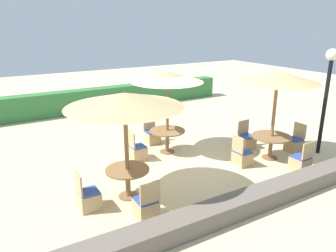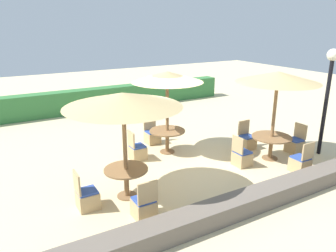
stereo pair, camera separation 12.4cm
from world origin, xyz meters
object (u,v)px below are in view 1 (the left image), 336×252
Objects in this scene: patio_chair_center_west at (137,151)px; patio_chair_front_right_east at (294,144)px; lamp_post at (328,81)px; patio_chair_front_left_west at (88,198)px; round_table_center at (167,135)px; patio_chair_front_right_north at (246,141)px; patio_chair_center_north at (152,136)px; patio_chair_front_left_south at (146,207)px; parasol_front_left at (125,100)px; patio_chair_front_right_west at (242,157)px; round_table_front_right at (271,140)px; parasol_center at (167,77)px; round_table_front_left at (128,175)px; patio_chair_front_right_south at (301,162)px; parasol_front_right at (278,77)px.

patio_chair_center_west is 1.00× the size of patio_chair_front_right_east.
lamp_post reaches higher than patio_chair_front_left_west.
patio_chair_front_right_north is at bearing -22.58° from round_table_center.
round_table_center is at bearing 92.23° from patio_chair_center_north.
parasol_front_left is at bearing 88.55° from patio_chair_front_left_south.
patio_chair_front_right_west is (1.43, -2.98, 0.00)m from patio_chair_center_north.
lamp_post is 3.57× the size of patio_chair_front_right_north.
patio_chair_front_left_south and patio_chair_front_right_west have the same top height.
patio_chair_front_left_west is (-7.46, 0.52, -2.09)m from lamp_post.
round_table_center is 1.23× the size of patio_chair_front_left_south.
parasol_center is at bearing 140.70° from round_table_front_right.
lamp_post is at bearing 140.25° from patio_chair_center_north.
patio_chair_front_left_west is at bearing -177.61° from round_table_front_left.
patio_chair_front_right_north is at bearing 99.73° from patio_chair_front_left_west.
patio_chair_front_right_south is at bearing -13.75° from parasol_front_left.
patio_chair_front_right_south is at bearing 91.47° from patio_chair_front_right_north.
round_table_center is at bearing 140.70° from parasol_front_right.
patio_chair_front_right_south is at bearing -51.14° from parasol_center.
parasol_front_right is (4.77, -0.08, 1.96)m from round_table_front_left.
patio_chair_front_right_east is at bearing 88.33° from patio_chair_front_right_west.
patio_chair_front_right_north is (4.75, 0.94, -2.14)m from parasol_front_left.
round_table_center is at bearing 128.86° from patio_chair_front_right_south.
patio_chair_front_left_south is at bearing 99.01° from patio_chair_front_right_east.
parasol_front_left is 2.90× the size of patio_chair_front_left_south.
round_table_front_right is 1.29× the size of patio_chair_front_right_west.
parasol_center is 2.83× the size of patio_chair_center_north.
parasol_front_left reaches higher than round_table_center.
lamp_post is at bearing -4.98° from parasol_front_left.
parasol_center is at bearing 140.70° from parasol_front_right.
parasol_front_right reaches higher than patio_chair_center_west.
patio_chair_front_right_west is at bearing 15.22° from patio_chair_front_left_south.
parasol_center is at bearing 52.60° from patio_chair_front_left_south.
round_table_center is 0.42× the size of parasol_front_right.
round_table_center is at bearing 0.00° from parasol_center.
round_table_center reaches higher than round_table_front_left.
parasol_center is 1.85m from round_table_center.
patio_chair_center_west is 0.88× the size of round_table_front_left.
patio_chair_front_left_south is 1.00× the size of patio_chair_front_left_west.
patio_chair_front_right_east is at bearing 140.45° from lamp_post.
patio_chair_front_right_east is at bearing 140.21° from patio_chair_center_north.
patio_chair_center_west is 2.94m from patio_chair_front_left_west.
lamp_post is 7.76m from patio_chair_front_left_west.
patio_chair_front_left_south is (-2.29, -3.00, -2.19)m from parasol_center.
parasol_front_right is (4.80, 0.94, 2.27)m from patio_chair_front_left_south.
parasol_center is at bearing 91.69° from patio_chair_center_west.
patio_chair_front_right_east is (3.62, -2.06, -0.34)m from round_table_center.
round_table_center is 3.77m from parasol_front_right.
patio_chair_front_right_west is at bearing -55.09° from round_table_center.
patio_chair_center_north is 3.23m from patio_chair_front_right_north.
patio_chair_center_north is 4.28m from parasol_front_left.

